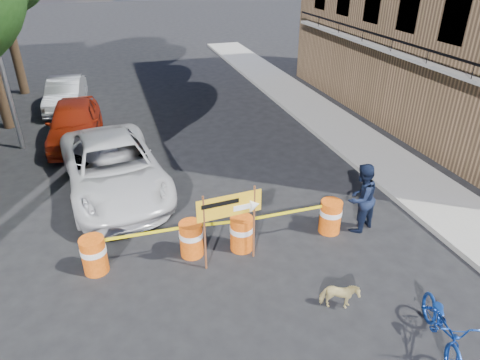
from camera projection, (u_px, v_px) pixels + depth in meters
ground at (258, 282)px, 9.59m from camera, size 120.00×120.00×0.00m
sidewalk_east at (360, 144)px, 16.19m from camera, size 2.40×40.00×0.15m
barrel_far_left at (94, 254)px, 9.71m from camera, size 0.58×0.58×0.90m
barrel_mid_left at (191, 238)px, 10.25m from camera, size 0.58×0.58×0.90m
barrel_mid_right at (242, 233)px, 10.45m from camera, size 0.58×0.58×0.90m
barrel_far_right at (330, 216)px, 11.10m from camera, size 0.58×0.58×0.90m
detour_sign at (238, 209)px, 9.58m from camera, size 1.52×0.30×1.96m
pedestrian at (361, 198)px, 10.97m from camera, size 1.13×1.02×1.90m
bicycle at (449, 308)px, 7.62m from camera, size 0.96×1.16×1.89m
dog at (339, 296)px, 8.75m from camera, size 0.84×0.60×0.65m
suv_white at (113, 167)px, 12.82m from camera, size 3.38×6.10×1.62m
sedan_red at (74, 123)px, 16.18m from camera, size 2.05×4.67×1.56m
sedan_silver at (66, 94)px, 19.67m from camera, size 1.83×4.31×1.38m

